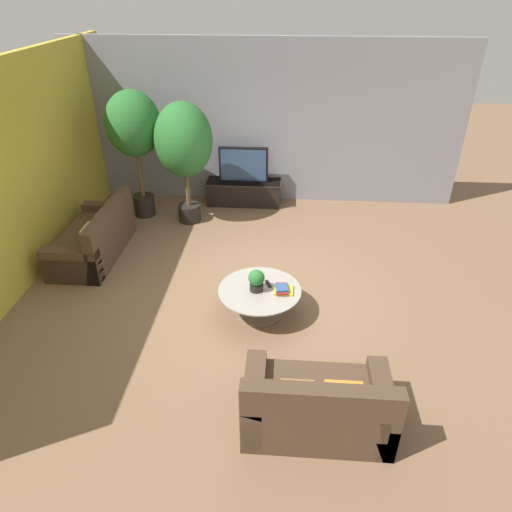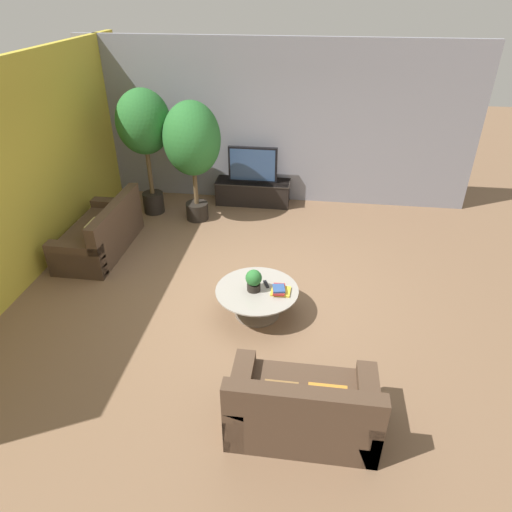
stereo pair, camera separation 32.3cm
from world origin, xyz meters
name	(u,v)px [view 1 (the left image)]	position (x,y,z in m)	size (l,w,h in m)	color
ground_plane	(250,289)	(0.00, 0.00, 0.00)	(24.00, 24.00, 0.00)	brown
back_wall_stone	(264,124)	(0.00, 3.26, 1.50)	(7.40, 0.12, 3.00)	gray
side_wall_left	(10,180)	(-3.26, 0.20, 1.50)	(0.12, 7.40, 3.00)	gold
media_console	(244,192)	(-0.37, 2.94, 0.24)	(1.45, 0.50, 0.46)	black
television	(244,165)	(-0.37, 2.94, 0.80)	(0.94, 0.13, 0.68)	black
coffee_table	(260,297)	(0.18, -0.53, 0.28)	(1.08, 1.08, 0.39)	#756656
couch_by_wall	(95,239)	(-2.54, 0.79, 0.29)	(0.84, 1.76, 0.84)	#4C3828
couch_near_entry	(317,406)	(0.86, -2.28, 0.28)	(1.43, 0.84, 0.84)	#4C3828
potted_palm_tall	(134,129)	(-2.18, 2.29, 1.63)	(0.95, 0.95, 2.28)	black
potted_palm_corner	(184,143)	(-1.29, 2.11, 1.45)	(0.98, 0.98, 2.14)	black
potted_plant_tabletop	(256,280)	(0.14, -0.55, 0.55)	(0.21, 0.21, 0.30)	black
book_stack	(283,289)	(0.48, -0.55, 0.43)	(0.25, 0.26, 0.08)	gold
remote_black	(268,284)	(0.28, -0.41, 0.40)	(0.04, 0.16, 0.02)	black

